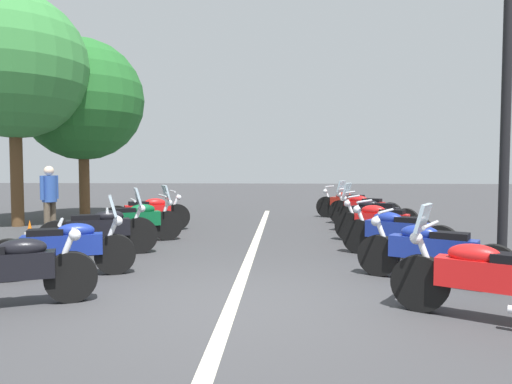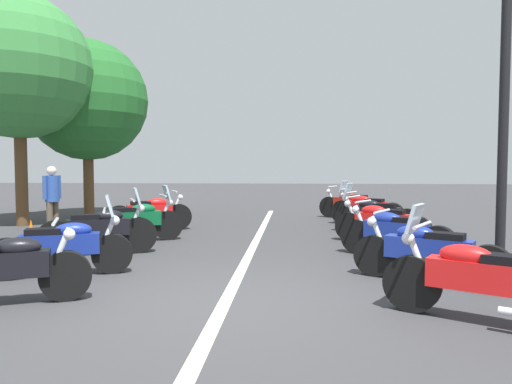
{
  "view_description": "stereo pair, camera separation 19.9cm",
  "coord_description": "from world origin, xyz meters",
  "px_view_note": "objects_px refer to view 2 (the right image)",
  "views": [
    {
      "loc": [
        -5.19,
        -0.6,
        1.6
      ],
      "look_at": [
        4.71,
        0.0,
        1.07
      ],
      "focal_mm": 32.23,
      "sensor_mm": 36.0,
      "label": 1
    },
    {
      "loc": [
        -5.19,
        -0.8,
        1.6
      ],
      "look_at": [
        4.71,
        0.0,
        1.07
      ],
      "focal_mm": 32.23,
      "sensor_mm": 36.0,
      "label": 2
    }
  ],
  "objects_px": {
    "motorcycle_right_row_1": "(427,251)",
    "roadside_tree_1": "(18,67)",
    "motorcycle_right_row_2": "(395,233)",
    "traffic_cone_2": "(31,236)",
    "motorcycle_right_row_6": "(351,204)",
    "bystander_0": "(52,195)",
    "roadside_tree_0": "(87,101)",
    "motorcycle_right_row_5": "(365,208)",
    "motorcycle_left_row_0": "(2,268)",
    "motorcycle_left_row_4": "(150,212)",
    "motorcycle_right_row_0": "(481,279)",
    "motorcycle_right_row_4": "(375,214)",
    "motorcycle_left_row_2": "(100,229)",
    "motorcycle_left_row_3": "(136,220)",
    "motorcycle_right_row_3": "(381,222)",
    "street_lamp_twin_globe": "(506,51)",
    "motorcycle_left_row_1": "(63,246)"
  },
  "relations": [
    {
      "from": "bystander_0",
      "to": "roadside_tree_0",
      "type": "distance_m",
      "value": 4.87
    },
    {
      "from": "motorcycle_left_row_0",
      "to": "roadside_tree_1",
      "type": "distance_m",
      "value": 8.99
    },
    {
      "from": "street_lamp_twin_globe",
      "to": "traffic_cone_2",
      "type": "bearing_deg",
      "value": 81.23
    },
    {
      "from": "motorcycle_right_row_0",
      "to": "street_lamp_twin_globe",
      "type": "relative_size",
      "value": 0.39
    },
    {
      "from": "street_lamp_twin_globe",
      "to": "traffic_cone_2",
      "type": "distance_m",
      "value": 8.69
    },
    {
      "from": "roadside_tree_0",
      "to": "motorcycle_right_row_4",
      "type": "bearing_deg",
      "value": -108.84
    },
    {
      "from": "motorcycle_left_row_0",
      "to": "motorcycle_right_row_1",
      "type": "xyz_separation_m",
      "value": [
        1.47,
        -5.18,
        0.0
      ]
    },
    {
      "from": "motorcycle_left_row_4",
      "to": "street_lamp_twin_globe",
      "type": "xyz_separation_m",
      "value": [
        -4.21,
        -6.67,
        2.84
      ]
    },
    {
      "from": "motorcycle_right_row_1",
      "to": "motorcycle_left_row_4",
      "type": "bearing_deg",
      "value": -11.87
    },
    {
      "from": "roadside_tree_0",
      "to": "motorcycle_left_row_1",
      "type": "bearing_deg",
      "value": -157.9
    },
    {
      "from": "motorcycle_right_row_1",
      "to": "roadside_tree_1",
      "type": "distance_m",
      "value": 11.46
    },
    {
      "from": "motorcycle_right_row_2",
      "to": "street_lamp_twin_globe",
      "type": "relative_size",
      "value": 0.38
    },
    {
      "from": "motorcycle_right_row_0",
      "to": "motorcycle_right_row_5",
      "type": "distance_m",
      "value": 7.93
    },
    {
      "from": "motorcycle_right_row_2",
      "to": "street_lamp_twin_globe",
      "type": "xyz_separation_m",
      "value": [
        -1.12,
        -1.3,
        2.84
      ]
    },
    {
      "from": "motorcycle_left_row_1",
      "to": "motorcycle_right_row_4",
      "type": "distance_m",
      "value": 7.18
    },
    {
      "from": "motorcycle_right_row_6",
      "to": "motorcycle_right_row_3",
      "type": "bearing_deg",
      "value": 120.44
    },
    {
      "from": "motorcycle_left_row_0",
      "to": "motorcycle_right_row_6",
      "type": "height_order",
      "value": "motorcycle_right_row_6"
    },
    {
      "from": "motorcycle_right_row_2",
      "to": "motorcycle_right_row_5",
      "type": "distance_m",
      "value": 4.55
    },
    {
      "from": "motorcycle_right_row_2",
      "to": "traffic_cone_2",
      "type": "bearing_deg",
      "value": 32.19
    },
    {
      "from": "motorcycle_left_row_3",
      "to": "roadside_tree_0",
      "type": "xyz_separation_m",
      "value": [
        4.55,
        3.13,
        3.23
      ]
    },
    {
      "from": "motorcycle_right_row_6",
      "to": "street_lamp_twin_globe",
      "type": "bearing_deg",
      "value": 130.03
    },
    {
      "from": "motorcycle_left_row_0",
      "to": "motorcycle_left_row_3",
      "type": "bearing_deg",
      "value": 66.3
    },
    {
      "from": "motorcycle_left_row_3",
      "to": "roadside_tree_0",
      "type": "distance_m",
      "value": 6.4
    },
    {
      "from": "motorcycle_right_row_6",
      "to": "bystander_0",
      "type": "distance_m",
      "value": 8.51
    },
    {
      "from": "motorcycle_right_row_2",
      "to": "motorcycle_right_row_5",
      "type": "height_order",
      "value": "motorcycle_right_row_5"
    },
    {
      "from": "roadside_tree_1",
      "to": "traffic_cone_2",
      "type": "bearing_deg",
      "value": -146.49
    },
    {
      "from": "motorcycle_right_row_2",
      "to": "motorcycle_right_row_3",
      "type": "height_order",
      "value": "motorcycle_right_row_2"
    },
    {
      "from": "motorcycle_left_row_2",
      "to": "street_lamp_twin_globe",
      "type": "distance_m",
      "value": 7.24
    },
    {
      "from": "motorcycle_left_row_2",
      "to": "motorcycle_right_row_1",
      "type": "height_order",
      "value": "motorcycle_left_row_2"
    },
    {
      "from": "motorcycle_left_row_2",
      "to": "motorcycle_right_row_2",
      "type": "xyz_separation_m",
      "value": [
        0.13,
        -5.29,
        -0.02
      ]
    },
    {
      "from": "motorcycle_left_row_4",
      "to": "motorcycle_right_row_0",
      "type": "relative_size",
      "value": 1.07
    },
    {
      "from": "motorcycle_right_row_5",
      "to": "motorcycle_left_row_2",
      "type": "bearing_deg",
      "value": 72.11
    },
    {
      "from": "motorcycle_left_row_0",
      "to": "motorcycle_left_row_4",
      "type": "relative_size",
      "value": 0.94
    },
    {
      "from": "motorcycle_right_row_5",
      "to": "motorcycle_right_row_2",
      "type": "bearing_deg",
      "value": 119.17
    },
    {
      "from": "motorcycle_right_row_3",
      "to": "motorcycle_right_row_6",
      "type": "height_order",
      "value": "motorcycle_right_row_6"
    },
    {
      "from": "motorcycle_left_row_2",
      "to": "roadside_tree_1",
      "type": "bearing_deg",
      "value": 110.11
    },
    {
      "from": "bystander_0",
      "to": "motorcycle_left_row_0",
      "type": "bearing_deg",
      "value": -51.78
    },
    {
      "from": "motorcycle_left_row_1",
      "to": "motorcycle_right_row_1",
      "type": "xyz_separation_m",
      "value": [
        0.02,
        -5.21,
        -0.01
      ]
    },
    {
      "from": "motorcycle_right_row_3",
      "to": "motorcycle_left_row_2",
      "type": "bearing_deg",
      "value": 47.22
    },
    {
      "from": "motorcycle_left_row_4",
      "to": "bystander_0",
      "type": "xyz_separation_m",
      "value": [
        -1.07,
        1.99,
        0.49
      ]
    },
    {
      "from": "motorcycle_right_row_4",
      "to": "motorcycle_right_row_6",
      "type": "xyz_separation_m",
      "value": [
        3.16,
        0.16,
        -0.0
      ]
    },
    {
      "from": "street_lamp_twin_globe",
      "to": "motorcycle_right_row_3",
      "type": "bearing_deg",
      "value": 25.28
    },
    {
      "from": "motorcycle_right_row_4",
      "to": "motorcycle_right_row_5",
      "type": "xyz_separation_m",
      "value": [
        1.5,
        -0.01,
        0.01
      ]
    },
    {
      "from": "motorcycle_right_row_5",
      "to": "motorcycle_right_row_6",
      "type": "height_order",
      "value": "motorcycle_right_row_5"
    },
    {
      "from": "motorcycle_left_row_2",
      "to": "motorcycle_right_row_6",
      "type": "relative_size",
      "value": 1.0
    },
    {
      "from": "motorcycle_right_row_0",
      "to": "motorcycle_right_row_4",
      "type": "xyz_separation_m",
      "value": [
        6.43,
        -0.06,
        0.01
      ]
    },
    {
      "from": "motorcycle_right_row_1",
      "to": "roadside_tree_0",
      "type": "height_order",
      "value": "roadside_tree_0"
    },
    {
      "from": "motorcycle_left_row_0",
      "to": "motorcycle_right_row_5",
      "type": "height_order",
      "value": "motorcycle_right_row_5"
    },
    {
      "from": "motorcycle_right_row_5",
      "to": "motorcycle_left_row_0",
      "type": "bearing_deg",
      "value": 87.21
    },
    {
      "from": "motorcycle_right_row_3",
      "to": "traffic_cone_2",
      "type": "height_order",
      "value": "motorcycle_right_row_3"
    }
  ]
}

